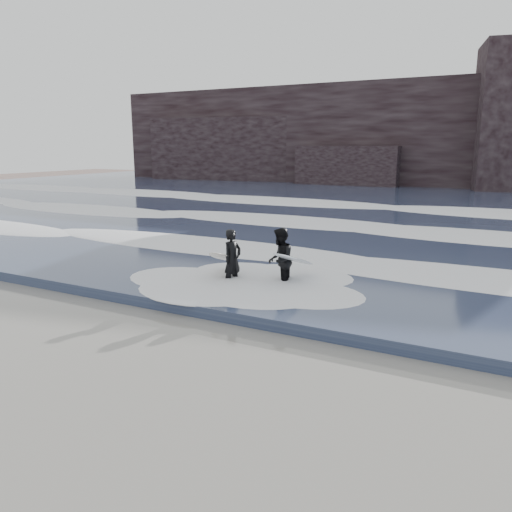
% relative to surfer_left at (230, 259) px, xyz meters
% --- Properties ---
extents(ground, '(120.00, 120.00, 0.00)m').
position_rel_surfer_left_xyz_m(ground, '(0.18, -5.59, -0.88)').
color(ground, '#7A5B50').
rests_on(ground, ground).
extents(sea, '(90.00, 52.00, 0.30)m').
position_rel_surfer_left_xyz_m(sea, '(0.18, 23.41, -0.73)').
color(sea, '#2C3754').
rests_on(sea, ground).
extents(headland, '(70.00, 9.00, 10.00)m').
position_rel_surfer_left_xyz_m(headland, '(0.18, 40.41, 4.12)').
color(headland, black).
rests_on(headland, ground).
extents(foam_near, '(60.00, 3.20, 0.20)m').
position_rel_surfer_left_xyz_m(foam_near, '(0.18, 3.41, -0.48)').
color(foam_near, white).
rests_on(foam_near, sea).
extents(foam_mid, '(60.00, 4.00, 0.24)m').
position_rel_surfer_left_xyz_m(foam_mid, '(0.18, 10.41, -0.46)').
color(foam_mid, white).
rests_on(foam_mid, sea).
extents(foam_far, '(60.00, 4.80, 0.30)m').
position_rel_surfer_left_xyz_m(foam_far, '(0.18, 19.41, -0.43)').
color(foam_far, white).
rests_on(foam_far, sea).
extents(surfer_left, '(1.29, 2.13, 1.74)m').
position_rel_surfer_left_xyz_m(surfer_left, '(0.00, 0.00, 0.00)').
color(surfer_left, black).
rests_on(surfer_left, ground).
extents(surfer_right, '(1.30, 2.00, 1.82)m').
position_rel_surfer_left_xyz_m(surfer_right, '(1.43, 0.41, 0.04)').
color(surfer_right, black).
rests_on(surfer_right, ground).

